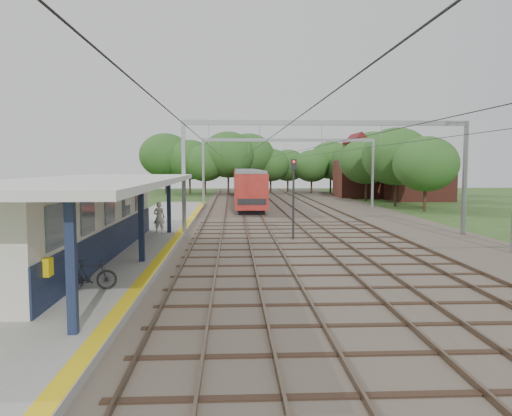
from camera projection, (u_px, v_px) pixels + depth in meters
name	position (u px, v px, depth m)	size (l,w,h in m)	color
ground	(303.00, 309.00, 15.09)	(160.00, 160.00, 0.00)	#2D4C1E
ballast_bed	(300.00, 213.00, 45.14)	(18.00, 90.00, 0.10)	#473D33
platform	(139.00, 238.00, 28.66)	(5.00, 52.00, 0.35)	gray
yellow_stripe	(178.00, 234.00, 28.75)	(0.45, 52.00, 0.01)	yellow
station_building	(76.00, 218.00, 21.46)	(3.41, 18.00, 3.40)	beige
canopy	(94.00, 182.00, 20.39)	(6.40, 20.00, 3.44)	#121C38
rail_tracks	(273.00, 212.00, 45.01)	(11.80, 88.00, 0.15)	brown
catenary_system	(301.00, 151.00, 39.95)	(17.22, 88.00, 7.00)	gray
tree_band	(274.00, 161.00, 71.71)	(31.72, 30.88, 8.82)	#382619
house_near	(419.00, 176.00, 61.61)	(7.00, 6.12, 7.89)	brown
house_far	(366.00, 174.00, 67.33)	(8.00, 6.12, 8.66)	brown
person	(159.00, 217.00, 29.29)	(0.68, 0.44, 1.85)	silver
bicycle	(90.00, 275.00, 15.83)	(0.47, 1.66, 1.00)	black
train	(246.00, 184.00, 59.41)	(2.87, 35.78, 3.78)	black
signal_post	(293.00, 188.00, 28.35)	(0.34, 0.29, 4.68)	black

